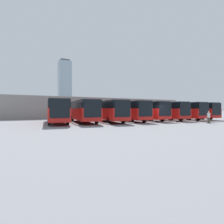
# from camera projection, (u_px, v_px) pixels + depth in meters

# --- Properties ---
(ground_plane) EXTENTS (600.00, 600.00, 0.00)m
(ground_plane) POSITION_uv_depth(u_px,v_px,m) (159.00, 123.00, 24.71)
(ground_plane) COLOR gray
(bus_0) EXTENTS (3.40, 11.48, 3.16)m
(bus_0) POSITION_uv_depth(u_px,v_px,m) (191.00, 110.00, 35.23)
(bus_0) COLOR red
(bus_0) RESTS_ON ground_plane
(curb_divider_0) EXTENTS (0.86, 6.99, 0.15)m
(curb_divider_0) POSITION_uv_depth(u_px,v_px,m) (192.00, 119.00, 32.94)
(curb_divider_0) COLOR #B2B2AD
(curb_divider_0) RESTS_ON ground_plane
(bus_1) EXTENTS (3.40, 11.48, 3.16)m
(bus_1) POSITION_uv_depth(u_px,v_px,m) (179.00, 110.00, 33.30)
(bus_1) COLOR red
(bus_1) RESTS_ON ground_plane
(curb_divider_1) EXTENTS (0.86, 6.99, 0.15)m
(curb_divider_1) POSITION_uv_depth(u_px,v_px,m) (179.00, 120.00, 31.01)
(curb_divider_1) COLOR #B2B2AD
(curb_divider_1) RESTS_ON ground_plane
(bus_2) EXTENTS (3.40, 11.48, 3.16)m
(bus_2) POSITION_uv_depth(u_px,v_px,m) (163.00, 110.00, 32.02)
(bus_2) COLOR red
(bus_2) RESTS_ON ground_plane
(curb_divider_2) EXTENTS (0.86, 6.99, 0.15)m
(curb_divider_2) POSITION_uv_depth(u_px,v_px,m) (161.00, 120.00, 29.72)
(curb_divider_2) COLOR #B2B2AD
(curb_divider_2) RESTS_ON ground_plane
(bus_3) EXTENTS (3.40, 11.48, 3.16)m
(bus_3) POSITION_uv_depth(u_px,v_px,m) (145.00, 110.00, 30.69)
(bus_3) COLOR red
(bus_3) RESTS_ON ground_plane
(curb_divider_3) EXTENTS (0.86, 6.99, 0.15)m
(curb_divider_3) POSITION_uv_depth(u_px,v_px,m) (142.00, 121.00, 28.39)
(curb_divider_3) COLOR #B2B2AD
(curb_divider_3) RESTS_ON ground_plane
(bus_4) EXTENTS (3.40, 11.48, 3.16)m
(bus_4) POSITION_uv_depth(u_px,v_px,m) (127.00, 110.00, 28.79)
(bus_4) COLOR red
(bus_4) RESTS_ON ground_plane
(curb_divider_4) EXTENTS (0.86, 6.99, 0.15)m
(curb_divider_4) POSITION_uv_depth(u_px,v_px,m) (123.00, 122.00, 26.49)
(curb_divider_4) COLOR #B2B2AD
(curb_divider_4) RESTS_ON ground_plane
(bus_5) EXTENTS (3.40, 11.48, 3.16)m
(bus_5) POSITION_uv_depth(u_px,v_px,m) (108.00, 110.00, 26.90)
(bus_5) COLOR red
(bus_5) RESTS_ON ground_plane
(curb_divider_5) EXTENTS (0.86, 6.99, 0.15)m
(curb_divider_5) POSITION_uv_depth(u_px,v_px,m) (100.00, 122.00, 24.60)
(curb_divider_5) COLOR #B2B2AD
(curb_divider_5) RESTS_ON ground_plane
(bus_6) EXTENTS (3.40, 11.48, 3.16)m
(bus_6) POSITION_uv_depth(u_px,v_px,m) (83.00, 110.00, 25.74)
(bus_6) COLOR red
(bus_6) RESTS_ON ground_plane
(curb_divider_6) EXTENTS (0.86, 6.99, 0.15)m
(curb_divider_6) POSITION_uv_depth(u_px,v_px,m) (73.00, 123.00, 23.44)
(curb_divider_6) COLOR #B2B2AD
(curb_divider_6) RESTS_ON ground_plane
(bus_7) EXTENTS (3.40, 11.48, 3.16)m
(bus_7) POSITION_uv_depth(u_px,v_px,m) (57.00, 110.00, 24.17)
(bus_7) COLOR red
(bus_7) RESTS_ON ground_plane
(pedestrian) EXTENTS (0.50, 0.50, 1.65)m
(pedestrian) POSITION_uv_depth(u_px,v_px,m) (209.00, 117.00, 23.79)
(pedestrian) COLOR brown
(pedestrian) RESTS_ON ground_plane
(station_building) EXTENTS (43.83, 11.86, 4.71)m
(station_building) POSITION_uv_depth(u_px,v_px,m) (100.00, 108.00, 44.98)
(station_building) COLOR gray
(station_building) RESTS_ON ground_plane
(office_tower) EXTENTS (16.18, 16.18, 69.34)m
(office_tower) POSITION_uv_depth(u_px,v_px,m) (65.00, 86.00, 234.83)
(office_tower) COLOR #93A8B7
(office_tower) RESTS_ON ground_plane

